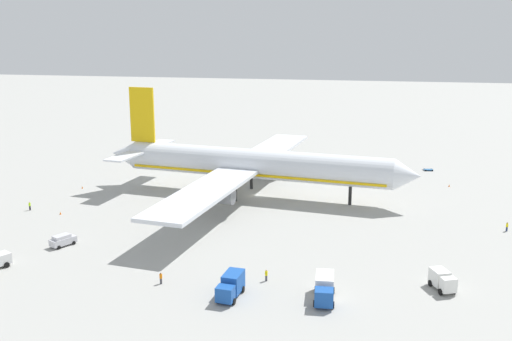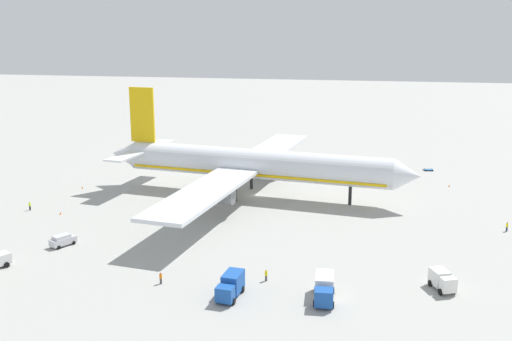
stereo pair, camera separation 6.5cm
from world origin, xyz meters
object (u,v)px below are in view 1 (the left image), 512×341
Objects in this scene: traffic_cone_3 at (82,187)px; service_truck_1 at (324,288)px; airliner at (251,164)px; traffic_cone_1 at (449,186)px; service_van at (63,240)px; baggage_cart_0 at (428,170)px; traffic_cone_4 at (290,155)px; traffic_cone_0 at (60,213)px; ground_worker_3 at (30,206)px; ground_worker_0 at (266,275)px; ground_worker_1 at (507,227)px; service_truck_2 at (442,280)px; ground_worker_2 at (161,278)px; service_truck_0 at (231,285)px; traffic_cone_2 at (283,156)px.

service_truck_1 is at bearing -37.39° from traffic_cone_3.
traffic_cone_1 is (43.86, 16.20, -6.71)m from airliner.
baggage_cart_0 is at bearing 46.52° from service_van.
traffic_cone_0 is at bearing -120.34° from traffic_cone_4.
airliner is 46.53m from ground_worker_3.
service_truck_1 reaches higher than ground_worker_0.
ground_worker_1 is 3.08× the size of traffic_cone_1.
service_truck_2 is 2.79× the size of ground_worker_3.
baggage_cart_0 is (3.76, 73.47, -1.21)m from service_truck_2.
baggage_cart_0 is 86.61m from traffic_cone_3.
ground_worker_0 is (-28.59, -75.63, 0.63)m from baggage_cart_0.
traffic_cone_1 is (46.84, 64.17, -0.61)m from ground_worker_2.
service_truck_0 is 11.41× the size of traffic_cone_4.
traffic_cone_1 is at bearing -29.53° from traffic_cone_2.
ground_worker_2 reaches higher than ground_worker_1.
airliner reaches higher than ground_worker_3.
service_truck_2 reaches higher than baggage_cart_0.
ground_worker_1 reaches higher than traffic_cone_4.
traffic_cone_4 is at bearing 101.29° from service_truck_1.
traffic_cone_1 is at bearing 25.61° from traffic_cone_0.
baggage_cart_0 is 5.40× the size of traffic_cone_1.
ground_worker_1 is 3.08× the size of traffic_cone_3.
service_truck_0 is at bearing -111.65° from baggage_cart_0.
service_truck_1 is 2.39× the size of baggage_cart_0.
ground_worker_2 is 3.15× the size of traffic_cone_1.
ground_worker_3 is (-41.62, -19.90, -6.07)m from airliner.
service_truck_1 is at bearing -158.28° from service_truck_2.
traffic_cone_0 is (-74.48, -52.88, 0.01)m from baggage_cart_0.
service_truck_1 is at bearing -24.43° from ground_worker_3.
traffic_cone_2 is (25.40, 77.55, -0.76)m from service_van.
ground_worker_3 is at bearing 148.79° from service_truck_0.
traffic_cone_0 is 72.83m from traffic_cone_4.
ground_worker_1 is at bearing 37.70° from ground_worker_0.
ground_worker_1 is at bearing 17.00° from service_van.
traffic_cone_4 is at bearing 112.13° from service_truck_2.
service_van reaches higher than ground_worker_0.
baggage_cart_0 is at bearing 61.46° from ground_worker_2.
service_truck_0 reaches higher than traffic_cone_4.
baggage_cart_0 is at bearing 76.10° from service_truck_1.
ground_worker_2 is 3.15× the size of traffic_cone_3.
ground_worker_0 reaches higher than ground_worker_2.
service_truck_1 is 68.45m from traffic_cone_1.
service_truck_1 reaches higher than traffic_cone_1.
ground_worker_3 is at bearing 164.37° from service_truck_2.
ground_worker_3 reaches higher than traffic_cone_3.
traffic_cone_3 is (-14.57, 34.50, -0.76)m from service_van.
traffic_cone_0 is (-31.15, 26.79, -0.61)m from ground_worker_2.
service_truck_2 is at bearing -67.87° from traffic_cone_4.
service_truck_0 is at bearing -172.02° from service_truck_1.
service_truck_2 is at bearing -116.75° from ground_worker_1.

